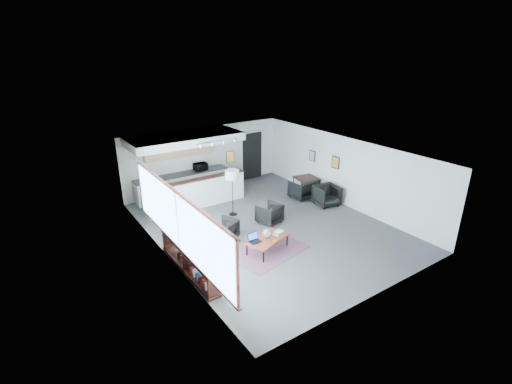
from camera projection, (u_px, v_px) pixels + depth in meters
room at (267, 190)px, 12.02m from camera, size 7.02×9.02×2.62m
window at (178, 223)px, 9.47m from camera, size 0.10×5.95×1.66m
console at (189, 261)px, 9.86m from camera, size 0.35×3.00×0.80m
kitchenette at (186, 166)px, 14.23m from camera, size 4.20×1.96×2.60m
doorway at (252, 155)px, 16.71m from camera, size 1.10×0.12×2.15m
track_light at (217, 142)px, 12.96m from camera, size 1.60×0.07×0.15m
wall_art_lower at (335, 162)px, 14.05m from camera, size 0.03×0.38×0.48m
wall_art_upper at (312, 156)px, 15.07m from camera, size 0.03×0.34×0.44m
kilim_rug at (267, 250)px, 11.00m from camera, size 2.48×1.92×0.01m
coffee_table at (268, 239)px, 10.86m from camera, size 1.45×1.06×0.42m
laptop at (254, 239)px, 10.66m from camera, size 0.34×0.29×0.24m
ceramic_pot at (267, 234)px, 10.84m from camera, size 0.26×0.26×0.26m
book_stack at (278, 233)px, 11.07m from camera, size 0.36×0.32×0.09m
coaster at (274, 241)px, 10.69m from camera, size 0.13×0.13×0.01m
armchair_left at (225, 229)px, 11.56m from camera, size 0.89×0.87×0.70m
armchair_right at (269, 213)px, 12.61m from camera, size 0.87×0.83×0.74m
floor_lamp at (232, 176)px, 12.82m from camera, size 0.62×0.62×1.68m
dining_table at (306, 179)px, 14.95m from camera, size 0.98×0.98×0.72m
dining_chair_near at (327, 196)px, 14.03m from camera, size 0.80×0.76×0.73m
dining_chair_far at (301, 190)px, 14.69m from camera, size 0.71×0.67×0.69m
microwave at (200, 166)px, 15.09m from camera, size 0.53×0.30×0.36m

